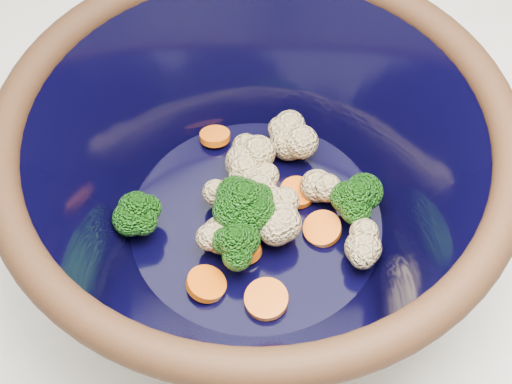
{
  "coord_description": "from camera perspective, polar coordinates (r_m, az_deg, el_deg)",
  "views": [
    {
      "loc": [
        -0.18,
        -0.36,
        1.41
      ],
      "look_at": [
        -0.01,
        -0.11,
        0.97
      ],
      "focal_mm": 50.0,
      "sensor_mm": 36.0,
      "label": 1
    }
  ],
  "objects": [
    {
      "name": "counter",
      "position": [
        1.04,
        -2.91,
        -12.4
      ],
      "size": [
        1.2,
        1.2,
        0.9
      ],
      "primitive_type": "cube",
      "color": "beige",
      "rests_on": "ground"
    },
    {
      "name": "mixing_bowl",
      "position": [
        0.52,
        0.0,
        0.96
      ],
      "size": [
        0.41,
        0.41,
        0.16
      ],
      "rotation": [
        0.0,
        0.0,
        0.22
      ],
      "color": "black",
      "rests_on": "counter"
    },
    {
      "name": "vegetable_pile",
      "position": [
        0.54,
        0.25,
        -0.96
      ],
      "size": [
        0.18,
        0.19,
        0.06
      ],
      "color": "#608442",
      "rests_on": "mixing_bowl"
    }
  ]
}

